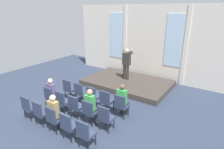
% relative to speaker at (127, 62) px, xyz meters
% --- Properties ---
extents(ground_plane, '(15.17, 15.17, 0.00)m').
position_rel_speaker_xyz_m(ground_plane, '(0.16, -4.26, -1.25)').
color(ground_plane, '#2D384C').
extents(rear_partition, '(8.97, 0.14, 4.18)m').
position_rel_speaker_xyz_m(rear_partition, '(0.18, 1.57, 0.85)').
color(rear_partition, silver).
rests_on(rear_partition, ground).
extents(stage_platform, '(4.45, 2.84, 0.27)m').
position_rel_speaker_xyz_m(stage_platform, '(0.16, -0.14, -1.12)').
color(stage_platform, '#3F3833').
rests_on(stage_platform, ground).
extents(speaker, '(0.52, 0.69, 1.69)m').
position_rel_speaker_xyz_m(speaker, '(0.00, 0.00, 0.00)').
color(speaker, '#332D28').
rests_on(speaker, stage_platform).
extents(mic_stand, '(0.28, 0.28, 1.55)m').
position_rel_speaker_xyz_m(mic_stand, '(-0.30, 0.18, -0.64)').
color(mic_stand, black).
rests_on(mic_stand, stage_platform).
extents(chair_r0_c0, '(0.46, 0.44, 0.94)m').
position_rel_speaker_xyz_m(chair_r0_c0, '(-1.23, -3.07, -0.71)').
color(chair_r0_c0, black).
rests_on(chair_r0_c0, ground).
extents(chair_r0_c1, '(0.46, 0.44, 0.94)m').
position_rel_speaker_xyz_m(chair_r0_c1, '(-0.53, -3.07, -0.71)').
color(chair_r0_c1, black).
rests_on(chair_r0_c1, ground).
extents(chair_r0_c2, '(0.46, 0.44, 0.94)m').
position_rel_speaker_xyz_m(chair_r0_c2, '(0.16, -3.07, -0.71)').
color(chair_r0_c2, black).
rests_on(chair_r0_c2, ground).
extents(chair_r0_c3, '(0.46, 0.44, 0.94)m').
position_rel_speaker_xyz_m(chair_r0_c3, '(0.85, -3.07, -0.71)').
color(chair_r0_c3, black).
rests_on(chair_r0_c3, ground).
extents(chair_r0_c4, '(0.46, 0.44, 0.94)m').
position_rel_speaker_xyz_m(chair_r0_c4, '(1.54, -3.07, -0.71)').
color(chair_r0_c4, black).
rests_on(chair_r0_c4, ground).
extents(audience_r0_c4, '(0.36, 0.39, 1.34)m').
position_rel_speaker_xyz_m(audience_r0_c4, '(1.54, -2.99, -0.51)').
color(audience_r0_c4, '#2D2D33').
rests_on(audience_r0_c4, ground).
extents(chair_r1_c0, '(0.46, 0.44, 0.94)m').
position_rel_speaker_xyz_m(chair_r1_c0, '(-1.23, -4.08, -0.71)').
color(chair_r1_c0, black).
rests_on(chair_r1_c0, ground).
extents(audience_r1_c0, '(0.36, 0.39, 1.29)m').
position_rel_speaker_xyz_m(audience_r1_c0, '(-1.23, -3.99, -0.53)').
color(audience_r1_c0, '#2D2D33').
rests_on(audience_r1_c0, ground).
extents(chair_r1_c1, '(0.46, 0.44, 0.94)m').
position_rel_speaker_xyz_m(chair_r1_c1, '(-0.53, -4.08, -0.71)').
color(chair_r1_c1, black).
rests_on(chair_r1_c1, ground).
extents(chair_r1_c2, '(0.46, 0.44, 0.94)m').
position_rel_speaker_xyz_m(chair_r1_c2, '(0.16, -4.08, -0.71)').
color(chair_r1_c2, black).
rests_on(chair_r1_c2, ground).
extents(chair_r1_c3, '(0.46, 0.44, 0.94)m').
position_rel_speaker_xyz_m(chair_r1_c3, '(0.85, -4.08, -0.71)').
color(chair_r1_c3, black).
rests_on(chair_r1_c3, ground).
extents(audience_r1_c3, '(0.36, 0.39, 1.34)m').
position_rel_speaker_xyz_m(audience_r1_c3, '(0.85, -4.00, -0.51)').
color(audience_r1_c3, '#2D2D33').
rests_on(audience_r1_c3, ground).
extents(chair_r1_c4, '(0.46, 0.44, 0.94)m').
position_rel_speaker_xyz_m(chair_r1_c4, '(1.54, -4.08, -0.71)').
color(chair_r1_c4, black).
rests_on(chair_r1_c4, ground).
extents(chair_r2_c0, '(0.46, 0.44, 0.94)m').
position_rel_speaker_xyz_m(chair_r2_c0, '(-1.23, -5.08, -0.71)').
color(chair_r2_c0, black).
rests_on(chair_r2_c0, ground).
extents(chair_r2_c1, '(0.46, 0.44, 0.94)m').
position_rel_speaker_xyz_m(chair_r2_c1, '(-0.53, -5.08, -0.71)').
color(chair_r2_c1, black).
rests_on(chair_r2_c1, ground).
extents(chair_r2_c2, '(0.46, 0.44, 0.94)m').
position_rel_speaker_xyz_m(chair_r2_c2, '(0.16, -5.08, -0.71)').
color(chair_r2_c2, black).
rests_on(chair_r2_c2, ground).
extents(audience_r2_c2, '(0.36, 0.39, 1.34)m').
position_rel_speaker_xyz_m(audience_r2_c2, '(0.16, -5.00, -0.50)').
color(audience_r2_c2, '#2D2D33').
rests_on(audience_r2_c2, ground).
extents(chair_r2_c3, '(0.46, 0.44, 0.94)m').
position_rel_speaker_xyz_m(chair_r2_c3, '(0.85, -5.08, -0.71)').
color(chair_r2_c3, black).
rests_on(chair_r2_c3, ground).
extents(chair_r2_c4, '(0.46, 0.44, 0.94)m').
position_rel_speaker_xyz_m(chair_r2_c4, '(1.54, -5.08, -0.71)').
color(chair_r2_c4, black).
rests_on(chair_r2_c4, ground).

